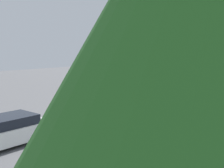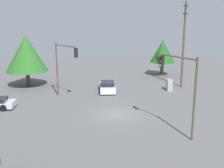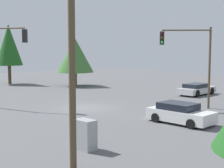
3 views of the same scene
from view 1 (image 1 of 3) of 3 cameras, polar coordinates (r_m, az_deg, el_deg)
ground_plane at (r=20.12m, az=0.49°, el=-5.54°), size 80.00×80.00×0.00m
sedan_white at (r=14.06m, az=-20.83°, el=-8.93°), size 4.31×2.06×1.33m
traffic_signal_main at (r=11.22m, az=3.39°, el=7.42°), size 3.17×2.89×6.55m
traffic_signal_cross at (r=26.63m, az=-0.38°, el=7.54°), size 3.64×2.25×6.72m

